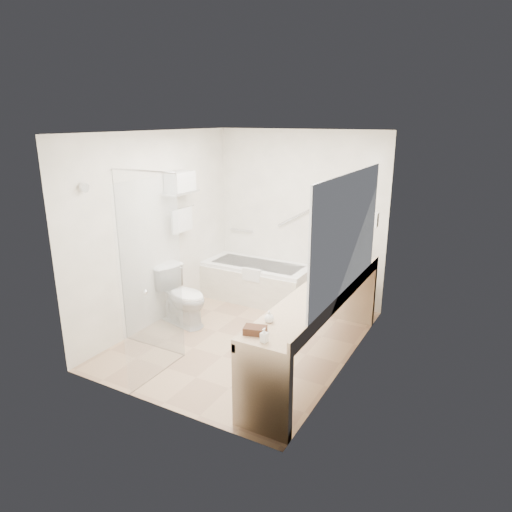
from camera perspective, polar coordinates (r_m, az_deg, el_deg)
The scene contains 25 objects.
floor at distance 5.80m, azimuth -1.45°, elevation -10.25°, with size 3.20×3.20×0.00m, color tan.
ceiling at distance 5.16m, azimuth -1.67°, elevation 15.25°, with size 2.60×3.20×0.10m, color silver.
wall_back at distance 6.74m, azimuth 5.36°, elevation 4.86°, with size 2.60×0.10×2.50m, color white.
wall_front at distance 4.12m, azimuth -12.90°, elevation -3.43°, with size 2.60×0.10×2.50m, color white.
wall_left at distance 6.09m, azimuth -12.18°, elevation 3.25°, with size 0.10×3.20×2.50m, color white.
wall_right at distance 4.85m, azimuth 11.83°, elevation -0.24°, with size 0.10×3.20×2.50m, color white.
bathtub at distance 6.91m, azimuth 0.13°, elevation -3.18°, with size 1.60×0.73×0.59m.
grab_bar_short at distance 7.19m, azimuth -1.79°, elevation 3.25°, with size 0.03×0.03×0.40m, color silver.
grab_bar_long at distance 6.72m, azimuth 4.83°, elevation 4.85°, with size 0.03×0.03×0.60m, color silver.
shower_enclosure at distance 5.05m, azimuth -13.10°, elevation -1.83°, with size 0.96×0.91×2.11m.
towel_shelf at distance 6.18m, azimuth -9.42°, elevation 8.36°, with size 0.24×0.55×0.81m.
vanity_counter at distance 5.01m, azimuth 7.86°, elevation -6.92°, with size 0.55×2.70×0.95m.
sink at distance 5.28m, azimuth 9.83°, elevation -3.62°, with size 0.40×0.52×0.14m, color white.
faucet at distance 5.20m, azimuth 11.40°, elevation -2.74°, with size 0.03×0.03×0.14m, color silver.
mirror at distance 4.63m, azimuth 11.37°, elevation 2.84°, with size 0.02×2.00×1.20m, color #B1B5BD.
hairdryer_unit at distance 5.79m, azimuth 14.61°, elevation 4.42°, with size 0.08×0.10×0.18m, color white.
toilet at distance 6.14m, azimuth -9.20°, elevation -5.00°, with size 0.43×0.78×0.76m, color white.
amenity_basket at distance 4.01m, azimuth -0.11°, elevation -9.26°, with size 0.19×0.13×0.06m, color #4A281A.
soap_bottle_a at distance 3.87m, azimuth 1.03°, elevation -10.31°, with size 0.06×0.12×0.06m, color white.
soap_bottle_b at distance 4.21m, azimuth 1.66°, elevation -7.74°, with size 0.09×0.11×0.09m, color white.
water_bottle_left at distance 5.62m, azimuth 9.88°, elevation -1.04°, with size 0.06×0.06×0.20m.
water_bottle_mid at distance 5.36m, azimuth 10.29°, elevation -2.04°, with size 0.06×0.06×0.18m.
water_bottle_right at distance 6.04m, azimuth 11.75°, elevation 0.16°, with size 0.06×0.06×0.21m.
drinking_glass_near at distance 5.74m, azimuth 10.47°, elevation -1.10°, with size 0.08×0.08×0.10m, color silver.
drinking_glass_far at distance 5.36m, azimuth 8.22°, elevation -2.36°, with size 0.07×0.07×0.09m, color silver.
Camera 1 is at (2.62, -4.45, 2.65)m, focal length 32.00 mm.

